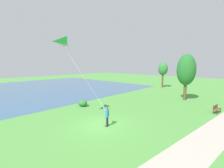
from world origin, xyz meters
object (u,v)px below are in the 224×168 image
at_px(flying_kite, 67,42).
at_px(tree_treeline_right, 186,70).
at_px(park_bench_near_walkway, 216,108).
at_px(lakeside_shrub, 83,103).
at_px(tree_treeline_center, 163,69).
at_px(person_kite_flyer, 107,115).

relative_size(flying_kite, tree_treeline_right, 0.88).
xyz_separation_m(park_bench_near_walkway, lakeside_shrub, (-13.24, -8.50, -0.10)).
xyz_separation_m(flying_kite, tree_treeline_center, (-2.67, 26.43, -3.21)).
xyz_separation_m(tree_treeline_right, lakeside_shrub, (-8.54, -12.71, -4.12)).
relative_size(tree_treeline_center, lakeside_shrub, 4.57).
bearing_deg(tree_treeline_center, flying_kite, -84.23).
xyz_separation_m(person_kite_flyer, tree_treeline_center, (-6.35, 25.04, 3.16)).
height_order(person_kite_flyer, tree_treeline_right, tree_treeline_right).
bearing_deg(tree_treeline_center, person_kite_flyer, -75.77).
xyz_separation_m(person_kite_flyer, park_bench_near_walkway, (6.42, 10.97, -0.54)).
xyz_separation_m(person_kite_flyer, flying_kite, (-3.68, -1.40, 6.37)).
distance_m(person_kite_flyer, lakeside_shrub, 7.28).
distance_m(flying_kite, park_bench_near_walkway, 17.39).
distance_m(person_kite_flyer, tree_treeline_right, 15.67).
distance_m(tree_treeline_center, lakeside_shrub, 22.88).
bearing_deg(person_kite_flyer, tree_treeline_center, 104.23).
height_order(flying_kite, tree_treeline_right, flying_kite).
height_order(park_bench_near_walkway, tree_treeline_center, tree_treeline_center).
relative_size(person_kite_flyer, park_bench_near_walkway, 1.18).
bearing_deg(person_kite_flyer, park_bench_near_walkway, 59.67).
height_order(flying_kite, lakeside_shrub, flying_kite).
bearing_deg(person_kite_flyer, lakeside_shrub, 160.08).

